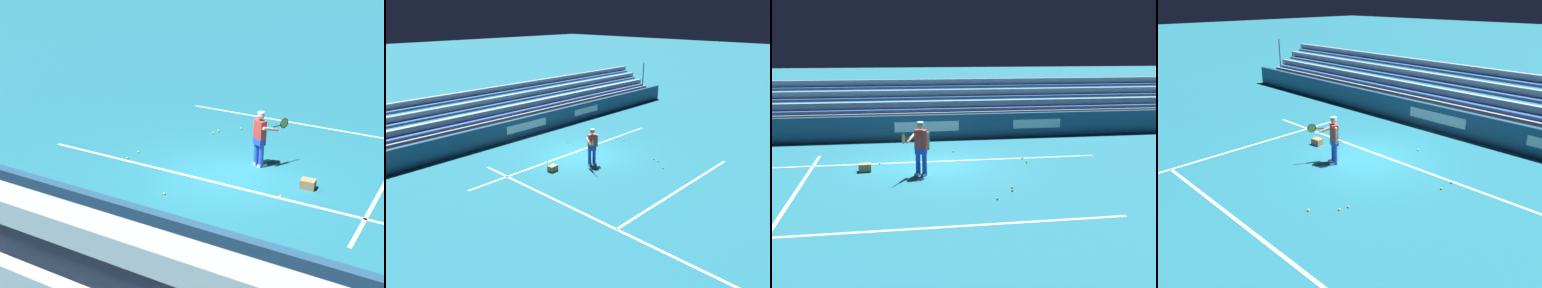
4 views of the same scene
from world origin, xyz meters
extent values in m
plane|color=#1E6B7F|center=(0.00, 0.00, 0.00)|extent=(160.00, 160.00, 0.00)
cube|color=white|center=(0.00, -0.50, 0.00)|extent=(12.00, 0.10, 0.01)
cube|color=white|center=(4.11, 4.00, 0.00)|extent=(0.10, 12.00, 0.01)
cube|color=white|center=(0.00, 5.50, 0.00)|extent=(8.22, 0.10, 0.01)
cube|color=navy|center=(0.00, -4.46, 0.55)|extent=(27.42, 0.24, 1.10)
cube|color=silver|center=(-0.09, -4.33, 0.61)|extent=(2.80, 0.01, 0.44)
cube|color=silver|center=(-5.06, -4.33, 0.61)|extent=(2.20, 0.01, 0.40)
cube|color=#9EA3A8|center=(0.00, -6.26, 0.55)|extent=(26.05, 2.40, 1.10)
cube|color=#2D5BAD|center=(0.00, -5.46, 1.18)|extent=(25.53, 0.40, 0.12)
cube|color=#9EA3A8|center=(0.00, -5.74, 1.33)|extent=(26.05, 0.24, 0.45)
cube|color=#2D5BAD|center=(0.00, -6.26, 1.63)|extent=(25.53, 0.40, 0.12)
cube|color=#9EA3A8|center=(0.00, -6.54, 1.77)|extent=(26.05, 0.24, 0.45)
cube|color=#2D5BAD|center=(0.00, -7.06, 2.08)|extent=(25.53, 0.40, 0.12)
cube|color=#9EA3A8|center=(0.00, -7.34, 2.23)|extent=(26.05, 0.24, 0.45)
cylinder|color=blue|center=(0.42, 1.23, 0.44)|extent=(0.15, 0.15, 0.88)
cylinder|color=blue|center=(0.62, 1.13, 0.44)|extent=(0.15, 0.15, 0.88)
cube|color=white|center=(0.45, 1.28, 0.04)|extent=(0.23, 0.30, 0.09)
cube|color=white|center=(0.64, 1.18, 0.04)|extent=(0.23, 0.30, 0.09)
cube|color=blue|center=(0.52, 1.18, 0.80)|extent=(0.40, 0.35, 0.20)
cube|color=red|center=(0.52, 1.18, 1.17)|extent=(0.42, 0.35, 0.58)
sphere|color=tan|center=(0.52, 1.19, 1.60)|extent=(0.21, 0.21, 0.21)
cylinder|color=white|center=(0.52, 1.19, 1.69)|extent=(0.20, 0.20, 0.05)
cylinder|color=tan|center=(0.30, 1.29, 1.13)|extent=(0.09, 0.09, 0.56)
cylinder|color=tan|center=(0.83, 1.25, 1.22)|extent=(0.35, 0.56, 0.24)
cylinder|color=black|center=(0.94, 1.46, 1.27)|extent=(0.17, 0.28, 0.03)
torus|color=black|center=(1.06, 1.71, 1.31)|extent=(0.16, 0.29, 0.31)
cylinder|color=#D6D14C|center=(1.06, 1.71, 1.31)|extent=(0.13, 0.24, 0.27)
cube|color=#A87F51|center=(2.32, 0.45, 0.13)|extent=(0.42, 0.33, 0.26)
sphere|color=#CCE533|center=(-3.23, 0.20, 0.03)|extent=(0.07, 0.07, 0.07)
sphere|color=#CCE533|center=(-0.91, -1.87, 0.03)|extent=(0.07, 0.07, 0.07)
sphere|color=#CCE533|center=(-1.97, 2.96, 0.03)|extent=(0.07, 0.07, 0.07)
sphere|color=#CCE533|center=(-1.32, 3.87, 0.03)|extent=(0.07, 0.07, 0.07)
sphere|color=#CCE533|center=(-3.24, -0.38, 0.03)|extent=(0.07, 0.07, 0.07)
sphere|color=#CCE533|center=(1.86, -0.43, 0.03)|extent=(0.07, 0.07, 0.07)
sphere|color=#CCE533|center=(-1.90, 3.24, 0.03)|extent=(0.07, 0.07, 0.07)
camera|label=1|loc=(6.19, -12.67, 6.57)|focal=50.00mm
camera|label=2|loc=(12.61, 11.95, 6.69)|focal=35.00mm
camera|label=3|loc=(1.34, 14.94, 3.95)|focal=42.00mm
camera|label=4|loc=(-8.43, 9.36, 5.50)|focal=35.00mm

